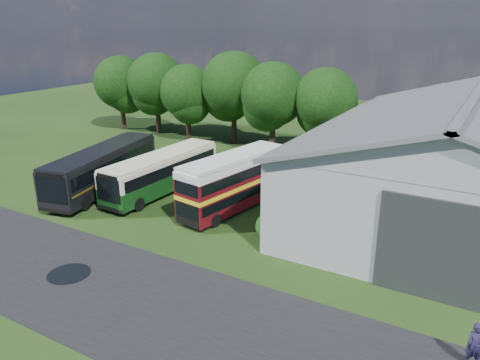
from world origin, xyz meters
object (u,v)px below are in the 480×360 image
Objects in this scene: storage_shed at (467,154)px; bus_maroon_double at (234,183)px; bus_green_single at (162,172)px; visitor_a at (475,346)px; bus_dark_single at (103,168)px.

storage_shed is 2.67× the size of bus_maroon_double.
storage_shed is 2.28× the size of bus_green_single.
storage_shed is 21.37m from bus_green_single.
bus_green_single is 24.14m from visitor_a.
bus_dark_single reaches higher than bus_green_single.
bus_green_single is 4.67m from bus_dark_single.
bus_dark_single is at bearing -155.47° from bus_green_single.
bus_dark_single is (-4.31, -1.79, 0.13)m from bus_green_single.
storage_shed is 16.52m from visitor_a.
storage_shed is 25.98m from bus_dark_single.
storage_shed is 2.06× the size of bus_dark_single.
bus_green_single is 6.48m from bus_maroon_double.
bus_maroon_double is (6.46, -0.24, 0.36)m from bus_green_single.
storage_shed reaches higher than bus_green_single.
storage_shed reaches higher than bus_maroon_double.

